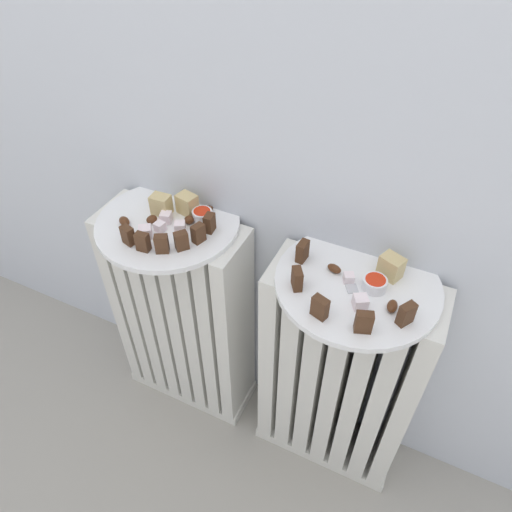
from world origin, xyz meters
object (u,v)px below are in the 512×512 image
object	(u,v)px
radiator_right	(337,379)
jam_bowl_left	(202,215)
radiator_left	(184,319)
plate_right	(357,283)
plate_left	(168,223)
fork	(356,301)
jam_bowl_right	(375,283)

from	to	relation	value
radiator_right	jam_bowl_left	world-z (taller)	jam_bowl_left
radiator_left	plate_right	bearing A→B (deg)	-0.00
radiator_left	radiator_right	bearing A→B (deg)	-0.00
radiator_right	plate_left	bearing A→B (deg)	180.00
fork	plate_left	bearing A→B (deg)	173.19
fork	plate_right	bearing A→B (deg)	103.30
radiator_right	plate_right	world-z (taller)	plate_right
radiator_right	plate_right	distance (m)	0.32
jam_bowl_left	plate_right	bearing A→B (deg)	-5.85
jam_bowl_right	fork	xyz separation A→B (m)	(-0.02, -0.05, -0.01)
radiator_left	plate_left	bearing A→B (deg)	-146.31
radiator_left	jam_bowl_right	distance (m)	0.56
radiator_right	fork	bearing A→B (deg)	-76.70
plate_left	radiator_left	bearing A→B (deg)	33.69
radiator_left	plate_left	size ratio (longest dim) A/B	1.99
plate_right	jam_bowl_right	world-z (taller)	jam_bowl_right
radiator_left	jam_bowl_left	bearing A→B (deg)	29.14
jam_bowl_left	fork	distance (m)	0.38
jam_bowl_left	plate_left	bearing A→B (deg)	-150.86
jam_bowl_left	radiator_right	bearing A→B (deg)	-5.85
jam_bowl_left	jam_bowl_right	world-z (taller)	same
jam_bowl_left	jam_bowl_right	size ratio (longest dim) A/B	0.97
plate_right	jam_bowl_right	size ratio (longest dim) A/B	6.94
radiator_right	fork	distance (m)	0.33
jam_bowl_left	fork	size ratio (longest dim) A/B	0.46
jam_bowl_left	jam_bowl_right	bearing A→B (deg)	-6.18
radiator_right	jam_bowl_right	size ratio (longest dim) A/B	13.85
fork	radiator_left	bearing A→B (deg)	173.19
plate_left	jam_bowl_right	size ratio (longest dim) A/B	6.94
radiator_right	jam_bowl_right	distance (m)	0.34
radiator_left	fork	xyz separation A→B (m)	(0.43, -0.05, 0.33)
radiator_right	jam_bowl_left	bearing A→B (deg)	174.15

